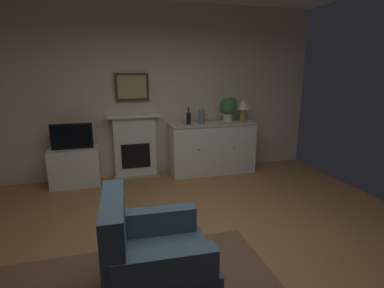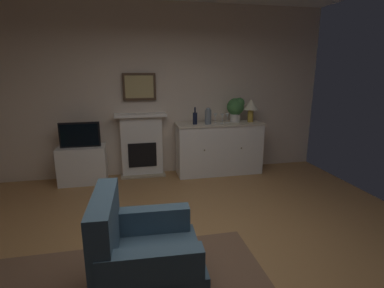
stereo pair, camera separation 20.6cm
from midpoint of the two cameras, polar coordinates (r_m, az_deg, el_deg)
The scene contains 15 objects.
ground_plane at distance 3.18m, azimuth 0.66°, elevation -21.81°, with size 5.72×5.45×0.10m, color #9E7042.
wall_rear at distance 5.23m, azimuth -7.74°, elevation 9.97°, with size 5.72×0.06×2.90m, color beige.
fireplace_unit at distance 5.20m, azimuth -12.03°, elevation -0.33°, with size 0.87×0.30×1.10m.
framed_picture at distance 5.10m, azimuth -12.64°, elevation 10.66°, with size 0.55×0.04×0.45m.
sideboard_cabinet at distance 5.30m, azimuth 2.83°, elevation -0.75°, with size 1.53×0.49×0.92m.
table_lamp at distance 5.37m, azimuth 8.74°, elevation 7.29°, with size 0.26×0.26×0.40m.
wine_bottle at distance 5.03m, azimuth -1.84°, elevation 5.01°, with size 0.08×0.08×0.29m.
wine_glass_left at distance 5.18m, azimuth 2.04°, elevation 5.44°, with size 0.07×0.07×0.16m.
wine_glass_center at distance 5.16m, azimuth 3.42°, elevation 5.38°, with size 0.07×0.07×0.16m.
wine_glass_right at distance 5.26m, azimuth 4.32°, elevation 5.53°, with size 0.07×0.07×0.16m.
vase_decorative at distance 5.07m, azimuth 0.68°, elevation 5.45°, with size 0.11×0.11×0.28m.
tv_cabinet at distance 5.15m, azimuth -22.66°, elevation -4.09°, with size 0.75×0.42×0.61m.
tv_set at distance 5.00m, azimuth -23.24°, elevation 1.35°, with size 0.62×0.07×0.40m.
potted_plant_small at distance 5.32m, azimuth 5.95°, elevation 7.06°, with size 0.30×0.30×0.43m.
armchair at distance 2.51m, azimuth -10.34°, elevation -21.00°, with size 0.84×0.81×0.92m.
Camera 1 is at (-0.83, -2.45, 1.81)m, focal length 27.70 mm.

